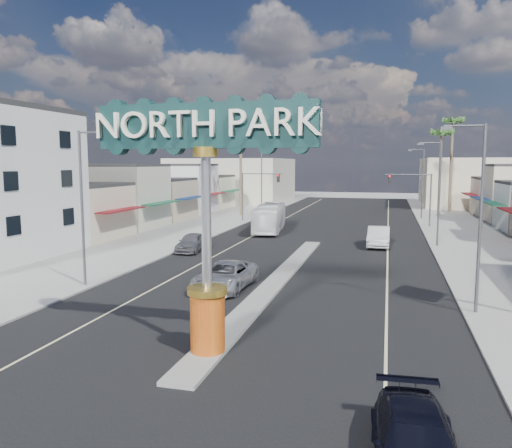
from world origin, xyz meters
The scene contains 25 objects.
ground centered at (0.00, 30.00, 0.00)m, with size 160.00×160.00×0.00m, color gray.
road centered at (0.00, 30.00, 0.01)m, with size 20.00×120.00×0.01m, color black.
median_island centered at (0.00, 14.00, 0.08)m, with size 1.30×30.00×0.16m, color gray.
sidewalk_left centered at (-14.00, 30.00, 0.06)m, with size 8.00×120.00×0.12m, color gray.
sidewalk_right centered at (14.00, 30.00, 0.06)m, with size 8.00×120.00×0.12m, color gray.
storefront_row_left centered at (-24.00, 43.00, 3.00)m, with size 12.00×42.00×6.00m, color beige.
backdrop_far_left centered at (-22.00, 75.00, 4.00)m, with size 20.00×20.00×8.00m, color #B7B29E.
backdrop_far_right centered at (22.00, 75.00, 4.00)m, with size 20.00×20.00×8.00m, color beige.
gateway_sign centered at (0.00, 1.98, 5.93)m, with size 8.20×1.50×9.15m.
traffic_signal_left centered at (-9.18, 43.99, 4.27)m, with size 5.09×0.45×6.00m.
traffic_signal_right centered at (9.18, 43.99, 4.27)m, with size 5.09×0.45×6.00m.
streetlight_l_near centered at (-10.43, 10.00, 5.07)m, with size 2.03×0.22×9.00m.
streetlight_l_mid centered at (-10.43, 30.00, 5.07)m, with size 2.03×0.22×9.00m.
streetlight_l_far centered at (-10.43, 52.00, 5.07)m, with size 2.03×0.22×9.00m.
streetlight_r_near centered at (10.43, 10.00, 5.07)m, with size 2.03×0.22×9.00m.
streetlight_r_mid centered at (10.43, 30.00, 5.07)m, with size 2.03×0.22×9.00m.
streetlight_r_far centered at (10.43, 52.00, 5.07)m, with size 2.03×0.22×9.00m.
palm_left_far centered at (-13.00, 50.00, 11.50)m, with size 2.60×2.60×13.10m.
palm_right_mid centered at (13.00, 56.00, 10.60)m, with size 2.60×2.60×12.10m.
palm_right_far centered at (15.00, 62.00, 12.39)m, with size 2.60×2.60×14.10m.
suv_left centered at (-2.47, 11.54, 0.78)m, with size 2.58×5.59×1.55m, color #B9BABE.
suv_right centered at (7.20, -3.64, 0.70)m, with size 1.97×4.84×1.41m, color black.
car_parked_left centered at (-9.00, 22.47, 0.76)m, with size 1.80×4.47×1.52m, color slate.
car_parked_right centered at (5.71, 28.93, 0.86)m, with size 1.83×5.25×1.73m, color silver.
city_bus centered at (-5.64, 35.96, 1.45)m, with size 2.44×10.45×2.91m, color white.
Camera 1 is at (6.39, -15.01, 7.19)m, focal length 35.00 mm.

